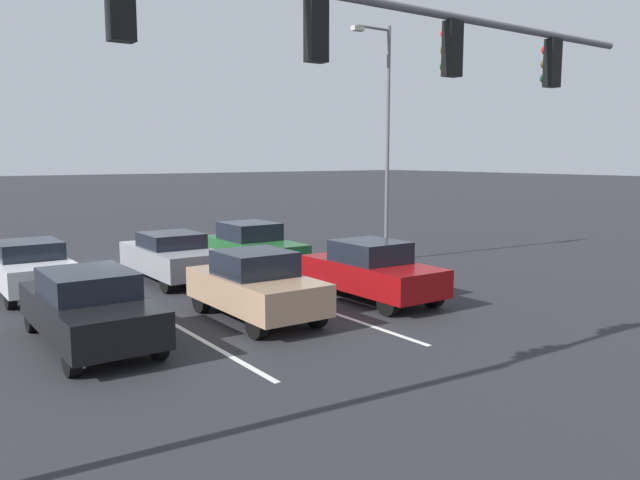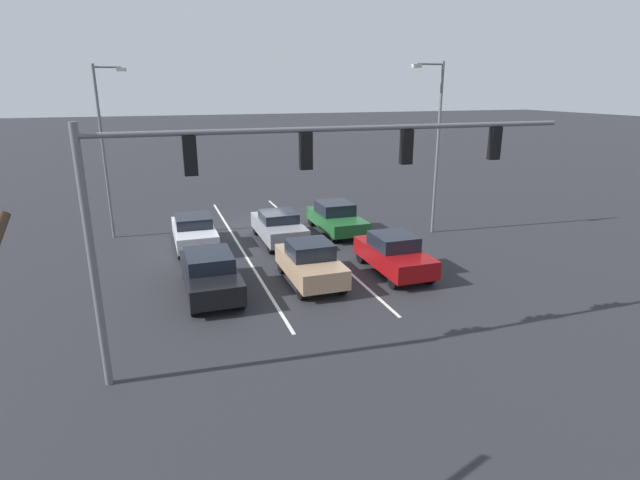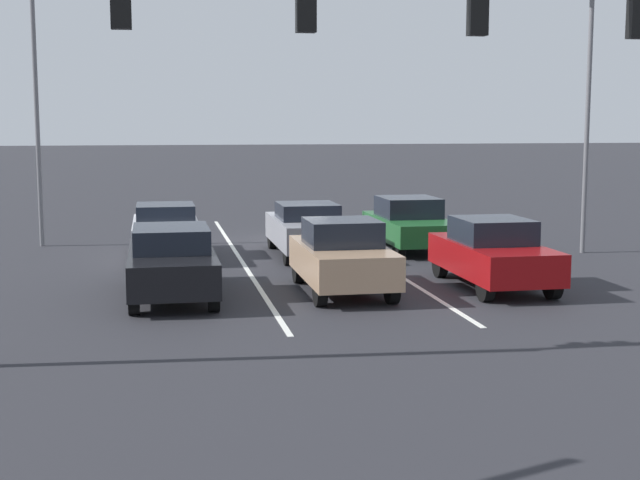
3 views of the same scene
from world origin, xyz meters
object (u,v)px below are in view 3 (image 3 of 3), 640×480
Objects in this scene: car_darkgreen_leftlane_second at (410,223)px; car_gray_midlane_second at (307,229)px; car_black_rightlane_front at (172,261)px; street_lamp_right_shoulder at (41,92)px; car_maroon_leftlane_front at (493,253)px; car_tan_midlane_front at (342,256)px; car_white_rightlane_second at (166,230)px; street_lamp_left_shoulder at (583,86)px; traffic_signal_gantry at (267,38)px.

car_darkgreen_leftlane_second is 3.37m from car_gray_midlane_second.
street_lamp_right_shoulder is (3.66, -8.95, 3.96)m from car_black_rightlane_front.
car_tan_midlane_front is at bearing -0.24° from car_maroon_leftlane_front.
car_white_rightlane_second is (3.84, -6.18, -0.06)m from car_tan_midlane_front.
street_lamp_left_shoulder is (-8.13, -4.73, 4.04)m from car_tan_midlane_front.
car_gray_midlane_second is 11.75m from traffic_signal_gantry.
car_black_rightlane_front is 1.02× the size of car_darkgreen_leftlane_second.
street_lamp_right_shoulder is 0.98× the size of street_lamp_left_shoulder.
car_gray_midlane_second is at bearing -103.28° from traffic_signal_gantry.
street_lamp_left_shoulder is (-11.96, 1.45, 4.10)m from car_white_rightlane_second.
car_black_rightlane_front is at bearing 40.28° from car_darkgreen_leftlane_second.
car_black_rightlane_front is 6.75m from car_gray_midlane_second.
traffic_signal_gantry is 15.03m from street_lamp_right_shoulder.
traffic_signal_gantry reaches higher than car_gray_midlane_second.
car_gray_midlane_second is (3.41, -5.69, -0.03)m from car_maroon_leftlane_front.
car_black_rightlane_front is at bearing 53.73° from car_gray_midlane_second.
traffic_signal_gantry reaches higher than car_maroon_leftlane_front.
street_lamp_left_shoulder is at bearing -137.22° from traffic_signal_gantry.
traffic_signal_gantry is at bearing 97.79° from car_white_rightlane_second.
car_maroon_leftlane_front is 7.72m from street_lamp_left_shoulder.
street_lamp_left_shoulder reaches higher than car_tan_midlane_front.
traffic_signal_gantry reaches higher than car_tan_midlane_front.
car_tan_midlane_front is at bearing 129.13° from street_lamp_right_shoulder.
car_darkgreen_leftlane_second is at bearing -117.06° from traffic_signal_gantry.
car_white_rightlane_second is 0.52× the size of street_lamp_right_shoulder.
car_black_rightlane_front is 5.95m from car_white_rightlane_second.
car_darkgreen_leftlane_second is at bearing 165.75° from street_lamp_right_shoulder.
car_gray_midlane_second is at bearing -91.88° from car_tan_midlane_front.
car_darkgreen_leftlane_second is (-3.47, -6.40, -0.04)m from car_tan_midlane_front.
car_black_rightlane_front is at bearing -73.86° from traffic_signal_gantry.
car_gray_midlane_second is 0.52× the size of street_lamp_left_shoulder.
car_maroon_leftlane_front is 8.85m from traffic_signal_gantry.
street_lamp_left_shoulder is (-7.94, 0.94, 4.09)m from car_gray_midlane_second.
car_tan_midlane_front is at bearing -115.16° from traffic_signal_gantry.
street_lamp_right_shoulder is at bearing -14.25° from car_darkgreen_leftlane_second.
car_tan_midlane_front reaches higher than car_white_rightlane_second.
car_darkgreen_leftlane_second is at bearing -118.49° from car_tan_midlane_front.
car_white_rightlane_second is 6.17m from street_lamp_right_shoulder.
car_gray_midlane_second is at bearing -59.07° from car_maroon_leftlane_front.
car_gray_midlane_second is at bearing 12.48° from car_darkgreen_leftlane_second.
car_darkgreen_leftlane_second is at bearing -167.52° from car_gray_midlane_second.
car_maroon_leftlane_front is at bearing 178.11° from car_black_rightlane_front.
car_tan_midlane_front is 7.28m from car_darkgreen_leftlane_second.
car_tan_midlane_front is at bearing 30.21° from street_lamp_left_shoulder.
street_lamp_left_shoulder reaches higher than car_white_rightlane_second.
car_darkgreen_leftlane_second is 11.97m from street_lamp_right_shoulder.
car_gray_midlane_second is at bearing 155.40° from street_lamp_right_shoulder.
car_black_rightlane_front is at bearing -3.43° from car_tan_midlane_front.
car_black_rightlane_front is 0.54× the size of street_lamp_left_shoulder.
car_white_rightlane_second is 12.05m from traffic_signal_gantry.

